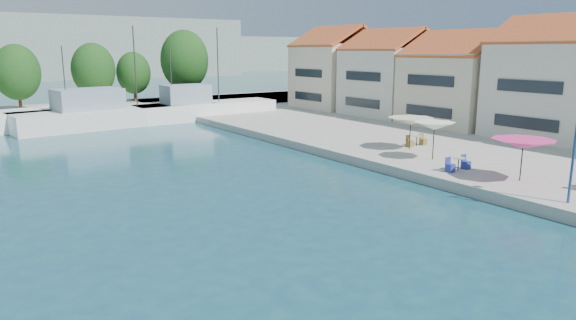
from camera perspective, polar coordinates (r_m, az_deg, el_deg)
quay_right at (r=47.41m, az=19.77°, el=2.78°), size 32.00×92.00×0.60m
quay_far at (r=65.43m, az=-26.93°, el=4.57°), size 90.00×16.00×0.60m
hill_east at (r=186.16m, az=-16.86°, el=11.18°), size 140.00×40.00×12.00m
building_03 at (r=45.41m, az=27.91°, el=8.32°), size 8.40×8.80×10.20m
building_04 at (r=50.33m, az=18.76°, el=8.76°), size 9.00×8.80×9.20m
building_05 at (r=56.24m, az=11.41°, el=9.69°), size 8.40×8.80×9.70m
building_06 at (r=62.89m, az=5.50°, el=10.32°), size 9.00×8.80×10.20m
trawler_03 at (r=54.11m, az=-18.76°, el=4.75°), size 20.31×7.26×10.20m
trawler_04 at (r=57.18m, az=-9.43°, el=5.59°), size 15.74×4.31×10.20m
tree_05 at (r=66.63m, az=-27.90°, el=8.61°), size 5.07×5.07×7.51m
tree_06 at (r=68.41m, az=-20.81°, el=9.37°), size 5.21×5.21×7.71m
tree_07 at (r=72.53m, az=-16.78°, el=9.24°), size 4.46×4.46×6.60m
tree_08 at (r=71.79m, az=-11.42°, el=10.82°), size 6.41×6.41×9.49m
umbrella_pink at (r=29.62m, az=24.67°, el=1.63°), size 3.31×3.31×2.24m
umbrella_white at (r=33.51m, az=15.96°, el=3.67°), size 2.62×2.62×2.41m
umbrella_cream at (r=36.64m, az=13.48°, el=4.22°), size 3.21×3.21×2.24m
cafe_table_02 at (r=31.16m, az=18.39°, el=-0.59°), size 1.82×0.70×0.76m
cafe_table_03 at (r=38.31m, az=14.09°, el=1.95°), size 1.82×0.70×0.76m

